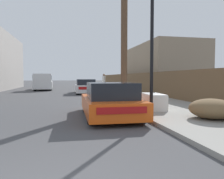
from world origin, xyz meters
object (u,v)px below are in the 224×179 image
street_lamp (152,34)px  parked_sports_car_red (110,101)px  car_parked_mid (85,87)px  brush_pile (212,109)px  utility_pole (124,13)px  discarded_fridge (153,101)px  pedestrian (104,81)px  pickup_truck (43,82)px

street_lamp → parked_sports_car_red: bearing=156.1°
car_parked_mid → brush_pile: size_ratio=3.02×
parked_sports_car_red → utility_pole: bearing=68.9°
car_parked_mid → street_lamp: street_lamp is taller
discarded_fridge → utility_pole: utility_pole is taller
car_parked_mid → utility_pole: utility_pole is taller
utility_pole → parked_sports_car_red: bearing=-112.4°
discarded_fridge → brush_pile: size_ratio=1.13×
car_parked_mid → brush_pile: car_parked_mid is taller
parked_sports_car_red → brush_pile: bearing=-26.9°
discarded_fridge → pedestrian: pedestrian is taller
pickup_truck → pedestrian: 7.06m
car_parked_mid → utility_pole: size_ratio=0.47×
pickup_truck → utility_pole: (5.69, -14.69, 3.99)m
parked_sports_car_red → pedestrian: pedestrian is taller
discarded_fridge → parked_sports_car_red: bearing=-153.7°
parked_sports_car_red → pickup_truck: (-4.15, 18.41, 0.35)m
pickup_truck → car_parked_mid: bearing=122.4°
parked_sports_car_red → pickup_truck: bearing=104.0°
parked_sports_car_red → car_parked_mid: car_parked_mid is taller
brush_pile → parked_sports_car_red: bearing=151.8°
car_parked_mid → pickup_truck: bearing=126.0°
discarded_fridge → utility_pole: 5.37m
parked_sports_car_red → pedestrian: (2.57, 16.26, 0.45)m
parked_sports_car_red → pedestrian: bearing=82.3°
discarded_fridge → pedestrian: size_ratio=0.93×
pickup_truck → brush_pile: size_ratio=4.02×
parked_sports_car_red → street_lamp: 2.82m
parked_sports_car_red → car_parked_mid: 12.28m
pickup_truck → pedestrian: pedestrian is taller
street_lamp → brush_pile: (1.68, -1.03, -2.52)m
parked_sports_car_red → pedestrian: 16.47m
utility_pole → pedestrian: (1.04, 12.55, -3.88)m
pedestrian → street_lamp: bearing=-94.1°
discarded_fridge → car_parked_mid: size_ratio=0.37×
pickup_truck → discarded_fridge: bearing=106.5°
car_parked_mid → pickup_truck: (-4.32, 6.13, 0.31)m
discarded_fridge → pedestrian: bearing=93.1°
discarded_fridge → car_parked_mid: bearing=104.3°
car_parked_mid → utility_pole: 9.68m
utility_pole → pedestrian: utility_pole is taller
pickup_truck → utility_pole: bearing=108.3°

